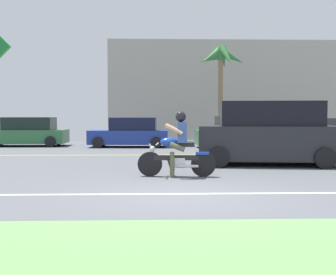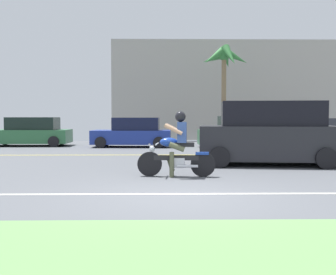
{
  "view_description": "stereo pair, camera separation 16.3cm",
  "coord_description": "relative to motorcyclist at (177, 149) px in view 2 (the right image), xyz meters",
  "views": [
    {
      "loc": [
        -0.55,
        -8.15,
        1.57
      ],
      "look_at": [
        -0.2,
        3.13,
        0.99
      ],
      "focal_mm": 44.37,
      "sensor_mm": 36.0,
      "label": 1
    },
    {
      "loc": [
        -0.39,
        -8.16,
        1.57
      ],
      "look_at": [
        -0.2,
        3.13,
        0.99
      ],
      "focal_mm": 44.37,
      "sensor_mm": 36.0,
      "label": 2
    }
  ],
  "objects": [
    {
      "name": "parked_car_1",
      "position": [
        -1.85,
        10.51,
        -0.02
      ],
      "size": [
        4.07,
        1.99,
        1.5
      ],
      "color": "navy",
      "rests_on": "ground"
    },
    {
      "name": "building_far",
      "position": [
        6.38,
        18.43,
        2.57
      ],
      "size": [
        20.03,
        4.0,
        6.58
      ],
      "primitive_type": "cube",
      "color": "#A8A399",
      "rests_on": "ground"
    },
    {
      "name": "suv_nearby",
      "position": [
        3.09,
        2.61,
        0.27
      ],
      "size": [
        4.69,
        2.6,
        2.04
      ],
      "color": "#232328",
      "rests_on": "ground"
    },
    {
      "name": "ground",
      "position": [
        -0.03,
        0.43,
        -0.74
      ],
      "size": [
        56.0,
        30.0,
        0.04
      ],
      "primitive_type": "cube",
      "color": "#4C4F54"
    },
    {
      "name": "lane_line_near",
      "position": [
        -0.03,
        -2.44,
        -0.71
      ],
      "size": [
        50.4,
        0.12,
        0.01
      ],
      "primitive_type": "cube",
      "color": "silver",
      "rests_on": "ground"
    },
    {
      "name": "parked_car_3",
      "position": [
        8.54,
        11.23,
        -0.03
      ],
      "size": [
        4.22,
        1.86,
        1.46
      ],
      "color": "#8C939E",
      "rests_on": "ground"
    },
    {
      "name": "parked_car_0",
      "position": [
        -7.36,
        11.34,
        -0.01
      ],
      "size": [
        4.33,
        2.05,
        1.52
      ],
      "color": "#2D663D",
      "rests_on": "ground"
    },
    {
      "name": "palm_tree_0",
      "position": [
        3.23,
        13.35,
        3.94
      ],
      "size": [
        2.85,
        2.79,
        5.67
      ],
      "color": "#846B4C",
      "rests_on": "ground"
    },
    {
      "name": "grass_median",
      "position": [
        -0.03,
        -6.67,
        -0.69
      ],
      "size": [
        56.0,
        3.8,
        0.06
      ],
      "primitive_type": "cube",
      "color": "#5B8C4C",
      "rests_on": "ground"
    },
    {
      "name": "motorcyclist",
      "position": [
        0.0,
        0.0,
        0.0
      ],
      "size": [
        2.03,
        0.66,
        1.7
      ],
      "color": "black",
      "rests_on": "ground"
    },
    {
      "name": "lane_line_far",
      "position": [
        -0.03,
        6.02,
        -0.71
      ],
      "size": [
        50.4,
        0.12,
        0.01
      ],
      "primitive_type": "cube",
      "color": "yellow",
      "rests_on": "ground"
    },
    {
      "name": "parked_car_2",
      "position": [
        3.45,
        9.84,
        0.01
      ],
      "size": [
        3.83,
        1.89,
        1.57
      ],
      "color": "#2D663D",
      "rests_on": "ground"
    }
  ]
}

